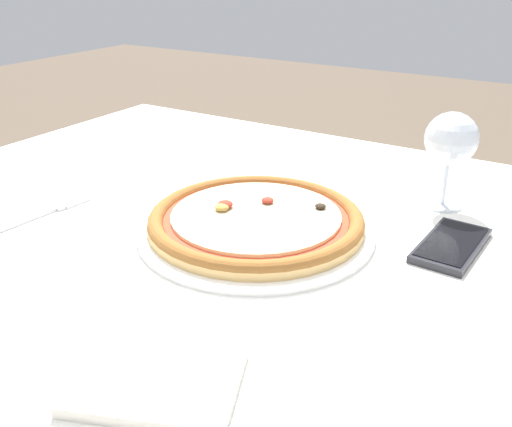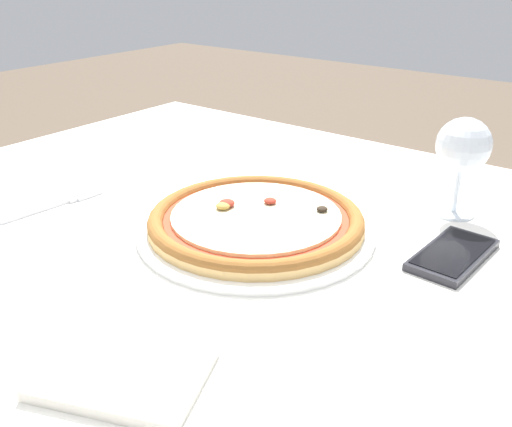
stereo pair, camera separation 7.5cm
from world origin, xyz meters
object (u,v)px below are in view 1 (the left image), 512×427
at_px(dining_table, 208,278).
at_px(fork, 42,213).
at_px(pizza_plate, 256,222).
at_px(cell_phone, 451,245).
at_px(wine_glass_far_left, 451,141).

distance_m(dining_table, fork, 0.27).
bearing_deg(pizza_plate, cell_phone, 21.29).
distance_m(pizza_plate, cell_phone, 0.27).
bearing_deg(cell_phone, dining_table, -159.79).
bearing_deg(wine_glass_far_left, fork, -145.16).
relative_size(fork, cell_phone, 1.15).
height_order(dining_table, fork, fork).
relative_size(pizza_plate, wine_glass_far_left, 2.24).
height_order(dining_table, pizza_plate, pizza_plate).
bearing_deg(wine_glass_far_left, pizza_plate, -130.23).
relative_size(wine_glass_far_left, cell_phone, 1.01).
height_order(wine_glass_far_left, cell_phone, wine_glass_far_left).
xyz_separation_m(wine_glass_far_left, cell_phone, (0.05, -0.14, -0.10)).
height_order(pizza_plate, cell_phone, pizza_plate).
bearing_deg(fork, dining_table, 22.30).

